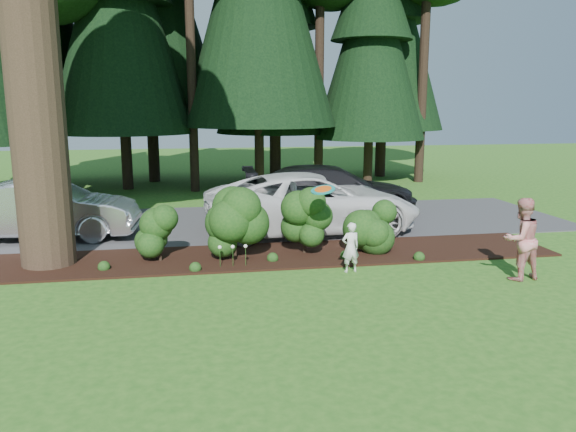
% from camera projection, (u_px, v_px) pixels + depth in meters
% --- Properties ---
extents(ground, '(80.00, 80.00, 0.00)m').
position_uv_depth(ground, '(258.00, 302.00, 10.92)').
color(ground, '#255A19').
rests_on(ground, ground).
extents(mulch_bed, '(16.00, 2.50, 0.05)m').
position_uv_depth(mulch_bed, '(242.00, 257.00, 14.05)').
color(mulch_bed, black).
rests_on(mulch_bed, ground).
extents(driveway, '(22.00, 6.00, 0.03)m').
position_uv_depth(driveway, '(230.00, 223.00, 18.16)').
color(driveway, '#38383A').
rests_on(driveway, ground).
extents(shrub_row, '(6.53, 1.60, 1.61)m').
position_uv_depth(shrub_row, '(273.00, 226.00, 13.92)').
color(shrub_row, '#143A12').
rests_on(shrub_row, ground).
extents(lily_cluster, '(0.69, 0.09, 0.57)m').
position_uv_depth(lily_cluster, '(233.00, 248.00, 13.09)').
color(lily_cluster, '#143A12').
rests_on(lily_cluster, ground).
extents(car_silver_wagon, '(5.13, 2.07, 1.66)m').
position_uv_depth(car_silver_wagon, '(46.00, 210.00, 15.85)').
color(car_silver_wagon, silver).
rests_on(car_silver_wagon, driveway).
extents(car_white_suv, '(6.46, 3.12, 1.77)m').
position_uv_depth(car_white_suv, '(312.00, 203.00, 16.65)').
color(car_white_suv, silver).
rests_on(car_white_suv, driveway).
extents(car_dark_suv, '(6.03, 2.64, 1.72)m').
position_uv_depth(car_dark_suv, '(331.00, 191.00, 19.12)').
color(car_dark_suv, black).
rests_on(car_dark_suv, driveway).
extents(child, '(0.46, 0.34, 1.16)m').
position_uv_depth(child, '(351.00, 247.00, 12.78)').
color(child, silver).
rests_on(child, ground).
extents(adult, '(0.98, 0.81, 1.81)m').
position_uv_depth(adult, '(521.00, 239.00, 12.19)').
color(adult, red).
rests_on(adult, ground).
extents(frisbee, '(0.57, 0.55, 0.23)m').
position_uv_depth(frisbee, '(323.00, 190.00, 12.67)').
color(frisbee, teal).
rests_on(frisbee, ground).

